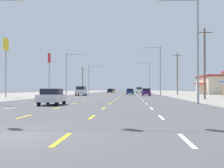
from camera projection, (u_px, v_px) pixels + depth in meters
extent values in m
plane|color=#4C4C4F|center=(114.00, 95.00, 75.89)|extent=(572.00, 572.00, 0.00)
cube|color=gray|center=(8.00, 95.00, 77.23)|extent=(28.00, 440.00, 0.01)
cube|color=gray|center=(224.00, 95.00, 74.54)|extent=(28.00, 440.00, 0.01)
cube|color=white|center=(10.00, 108.00, 24.76)|extent=(0.14, 2.60, 0.01)
cube|color=white|center=(38.00, 104.00, 32.24)|extent=(0.14, 2.60, 0.01)
cube|color=white|center=(55.00, 101.00, 39.73)|extent=(0.14, 2.60, 0.01)
cube|color=white|center=(67.00, 99.00, 47.22)|extent=(0.14, 2.60, 0.01)
cube|color=white|center=(76.00, 98.00, 54.71)|extent=(0.14, 2.60, 0.01)
cube|color=white|center=(82.00, 97.00, 62.20)|extent=(0.14, 2.60, 0.01)
cube|color=white|center=(87.00, 96.00, 69.68)|extent=(0.14, 2.60, 0.01)
cube|color=white|center=(92.00, 95.00, 77.17)|extent=(0.14, 2.60, 0.01)
cube|color=white|center=(95.00, 94.00, 84.66)|extent=(0.14, 2.60, 0.01)
cube|color=white|center=(98.00, 94.00, 92.15)|extent=(0.14, 2.60, 0.01)
cube|color=white|center=(100.00, 94.00, 99.64)|extent=(0.14, 2.60, 0.01)
cube|color=white|center=(102.00, 93.00, 107.12)|extent=(0.14, 2.60, 0.01)
cube|color=white|center=(104.00, 93.00, 114.61)|extent=(0.14, 2.60, 0.01)
cube|color=white|center=(106.00, 93.00, 122.10)|extent=(0.14, 2.60, 0.01)
cube|color=white|center=(107.00, 93.00, 129.59)|extent=(0.14, 2.60, 0.01)
cube|color=white|center=(108.00, 92.00, 137.08)|extent=(0.14, 2.60, 0.01)
cube|color=white|center=(110.00, 92.00, 144.56)|extent=(0.14, 2.60, 0.01)
cube|color=white|center=(111.00, 92.00, 152.05)|extent=(0.14, 2.60, 0.01)
cube|color=white|center=(111.00, 92.00, 159.54)|extent=(0.14, 2.60, 0.01)
cube|color=white|center=(112.00, 92.00, 167.03)|extent=(0.14, 2.60, 0.01)
cube|color=white|center=(113.00, 92.00, 174.52)|extent=(0.14, 2.60, 0.01)
cube|color=white|center=(114.00, 91.00, 182.01)|extent=(0.14, 2.60, 0.01)
cube|color=white|center=(114.00, 91.00, 189.49)|extent=(0.14, 2.60, 0.01)
cube|color=white|center=(115.00, 91.00, 196.98)|extent=(0.14, 2.60, 0.01)
cube|color=white|center=(116.00, 91.00, 204.47)|extent=(0.14, 2.60, 0.01)
cube|color=white|center=(116.00, 91.00, 211.96)|extent=(0.14, 2.60, 0.01)
cube|color=white|center=(117.00, 91.00, 219.45)|extent=(0.14, 2.60, 0.01)
cube|color=white|center=(117.00, 91.00, 226.93)|extent=(0.14, 2.60, 0.01)
cube|color=yellow|center=(24.00, 117.00, 17.08)|extent=(0.14, 2.60, 0.01)
cube|color=yellow|center=(57.00, 108.00, 24.56)|extent=(0.14, 2.60, 0.01)
cube|color=yellow|center=(74.00, 104.00, 32.05)|extent=(0.14, 2.60, 0.01)
cube|color=yellow|center=(84.00, 101.00, 39.54)|extent=(0.14, 2.60, 0.01)
cube|color=yellow|center=(92.00, 99.00, 47.03)|extent=(0.14, 2.60, 0.01)
cube|color=yellow|center=(97.00, 98.00, 54.52)|extent=(0.14, 2.60, 0.01)
cube|color=yellow|center=(101.00, 97.00, 62.01)|extent=(0.14, 2.60, 0.01)
cube|color=yellow|center=(104.00, 96.00, 69.49)|extent=(0.14, 2.60, 0.01)
cube|color=yellow|center=(107.00, 95.00, 76.98)|extent=(0.14, 2.60, 0.01)
cube|color=yellow|center=(109.00, 94.00, 84.47)|extent=(0.14, 2.60, 0.01)
cube|color=yellow|center=(110.00, 94.00, 91.96)|extent=(0.14, 2.60, 0.01)
cube|color=yellow|center=(112.00, 94.00, 99.45)|extent=(0.14, 2.60, 0.01)
cube|color=yellow|center=(113.00, 93.00, 106.93)|extent=(0.14, 2.60, 0.01)
cube|color=yellow|center=(114.00, 93.00, 114.42)|extent=(0.14, 2.60, 0.01)
cube|color=yellow|center=(115.00, 93.00, 121.91)|extent=(0.14, 2.60, 0.01)
cube|color=yellow|center=(116.00, 93.00, 129.40)|extent=(0.14, 2.60, 0.01)
cube|color=yellow|center=(117.00, 92.00, 136.89)|extent=(0.14, 2.60, 0.01)
cube|color=yellow|center=(118.00, 92.00, 144.37)|extent=(0.14, 2.60, 0.01)
cube|color=yellow|center=(118.00, 92.00, 151.86)|extent=(0.14, 2.60, 0.01)
cube|color=yellow|center=(119.00, 92.00, 159.35)|extent=(0.14, 2.60, 0.01)
cube|color=yellow|center=(119.00, 92.00, 166.84)|extent=(0.14, 2.60, 0.01)
cube|color=yellow|center=(120.00, 92.00, 174.33)|extent=(0.14, 2.60, 0.01)
cube|color=yellow|center=(120.00, 91.00, 181.82)|extent=(0.14, 2.60, 0.01)
cube|color=yellow|center=(121.00, 91.00, 189.30)|extent=(0.14, 2.60, 0.01)
cube|color=yellow|center=(121.00, 91.00, 196.79)|extent=(0.14, 2.60, 0.01)
cube|color=yellow|center=(121.00, 91.00, 204.28)|extent=(0.14, 2.60, 0.01)
cube|color=yellow|center=(122.00, 91.00, 211.77)|extent=(0.14, 2.60, 0.01)
cube|color=yellow|center=(122.00, 91.00, 219.26)|extent=(0.14, 2.60, 0.01)
cube|color=yellow|center=(122.00, 91.00, 226.74)|extent=(0.14, 2.60, 0.01)
cube|color=yellow|center=(62.00, 139.00, 9.40)|extent=(0.14, 2.60, 0.01)
cube|color=yellow|center=(92.00, 117.00, 16.89)|extent=(0.14, 2.60, 0.01)
cube|color=yellow|center=(104.00, 108.00, 24.37)|extent=(0.14, 2.60, 0.01)
cube|color=yellow|center=(110.00, 104.00, 31.86)|extent=(0.14, 2.60, 0.01)
cube|color=yellow|center=(114.00, 101.00, 39.35)|extent=(0.14, 2.60, 0.01)
cube|color=yellow|center=(116.00, 99.00, 46.84)|extent=(0.14, 2.60, 0.01)
cube|color=yellow|center=(118.00, 98.00, 54.33)|extent=(0.14, 2.60, 0.01)
cube|color=yellow|center=(120.00, 97.00, 61.82)|extent=(0.14, 2.60, 0.01)
cube|color=yellow|center=(121.00, 96.00, 69.30)|extent=(0.14, 2.60, 0.01)
cube|color=yellow|center=(122.00, 95.00, 76.79)|extent=(0.14, 2.60, 0.01)
cube|color=yellow|center=(122.00, 95.00, 84.28)|extent=(0.14, 2.60, 0.01)
cube|color=yellow|center=(123.00, 94.00, 91.77)|extent=(0.14, 2.60, 0.01)
cube|color=yellow|center=(124.00, 94.00, 99.26)|extent=(0.14, 2.60, 0.01)
cube|color=yellow|center=(124.00, 93.00, 106.74)|extent=(0.14, 2.60, 0.01)
cube|color=yellow|center=(124.00, 93.00, 114.23)|extent=(0.14, 2.60, 0.01)
cube|color=yellow|center=(125.00, 93.00, 121.72)|extent=(0.14, 2.60, 0.01)
cube|color=yellow|center=(125.00, 93.00, 129.21)|extent=(0.14, 2.60, 0.01)
cube|color=yellow|center=(125.00, 92.00, 136.70)|extent=(0.14, 2.60, 0.01)
cube|color=yellow|center=(126.00, 92.00, 144.18)|extent=(0.14, 2.60, 0.01)
cube|color=yellow|center=(126.00, 92.00, 151.67)|extent=(0.14, 2.60, 0.01)
cube|color=yellow|center=(126.00, 92.00, 159.16)|extent=(0.14, 2.60, 0.01)
cube|color=yellow|center=(126.00, 92.00, 166.65)|extent=(0.14, 2.60, 0.01)
cube|color=yellow|center=(126.00, 92.00, 174.14)|extent=(0.14, 2.60, 0.01)
cube|color=yellow|center=(127.00, 91.00, 181.62)|extent=(0.14, 2.60, 0.01)
cube|color=yellow|center=(127.00, 91.00, 189.11)|extent=(0.14, 2.60, 0.01)
cube|color=yellow|center=(127.00, 91.00, 196.60)|extent=(0.14, 2.60, 0.01)
cube|color=yellow|center=(127.00, 91.00, 204.09)|extent=(0.14, 2.60, 0.01)
cube|color=yellow|center=(127.00, 91.00, 211.58)|extent=(0.14, 2.60, 0.01)
cube|color=yellow|center=(127.00, 91.00, 219.07)|extent=(0.14, 2.60, 0.01)
cube|color=yellow|center=(127.00, 91.00, 226.55)|extent=(0.14, 2.60, 0.01)
cube|color=white|center=(186.00, 140.00, 9.21)|extent=(0.14, 2.60, 0.01)
cube|color=white|center=(161.00, 117.00, 16.70)|extent=(0.14, 2.60, 0.01)
cube|color=white|center=(152.00, 109.00, 24.18)|extent=(0.14, 2.60, 0.01)
cube|color=white|center=(146.00, 104.00, 31.67)|extent=(0.14, 2.60, 0.01)
cube|color=white|center=(143.00, 101.00, 39.16)|extent=(0.14, 2.60, 0.01)
cube|color=white|center=(141.00, 99.00, 46.65)|extent=(0.14, 2.60, 0.01)
cube|color=white|center=(140.00, 98.00, 54.14)|extent=(0.14, 2.60, 0.01)
cube|color=white|center=(138.00, 97.00, 61.62)|extent=(0.14, 2.60, 0.01)
cube|color=white|center=(138.00, 96.00, 69.11)|extent=(0.14, 2.60, 0.01)
cube|color=white|center=(137.00, 95.00, 76.60)|extent=(0.14, 2.60, 0.01)
cube|color=white|center=(136.00, 95.00, 84.09)|extent=(0.14, 2.60, 0.01)
cube|color=white|center=(136.00, 94.00, 91.58)|extent=(0.14, 2.60, 0.01)
cube|color=white|center=(135.00, 94.00, 99.07)|extent=(0.14, 2.60, 0.01)
cube|color=white|center=(135.00, 93.00, 106.55)|extent=(0.14, 2.60, 0.01)
cube|color=white|center=(135.00, 93.00, 114.04)|extent=(0.14, 2.60, 0.01)
cube|color=white|center=(134.00, 93.00, 121.53)|extent=(0.14, 2.60, 0.01)
cube|color=white|center=(134.00, 93.00, 129.02)|extent=(0.14, 2.60, 0.01)
cube|color=white|center=(134.00, 92.00, 136.51)|extent=(0.14, 2.60, 0.01)
cube|color=white|center=(134.00, 92.00, 143.99)|extent=(0.14, 2.60, 0.01)
cube|color=white|center=(133.00, 92.00, 151.48)|extent=(0.14, 2.60, 0.01)
cube|color=white|center=(133.00, 92.00, 158.97)|extent=(0.14, 2.60, 0.01)
cube|color=white|center=(133.00, 92.00, 166.46)|extent=(0.14, 2.60, 0.01)
cube|color=white|center=(133.00, 92.00, 173.95)|extent=(0.14, 2.60, 0.01)
cube|color=white|center=(133.00, 91.00, 181.43)|extent=(0.14, 2.60, 0.01)
cube|color=white|center=(133.00, 91.00, 188.92)|extent=(0.14, 2.60, 0.01)
cube|color=white|center=(133.00, 91.00, 196.41)|extent=(0.14, 2.60, 0.01)
cube|color=white|center=(133.00, 91.00, 203.90)|extent=(0.14, 2.60, 0.01)
cube|color=white|center=(133.00, 91.00, 211.39)|extent=(0.14, 2.60, 0.01)
cube|color=white|center=(132.00, 91.00, 218.88)|extent=(0.14, 2.60, 0.01)
cube|color=white|center=(132.00, 91.00, 226.36)|extent=(0.14, 2.60, 0.01)
cube|color=silver|center=(52.00, 98.00, 29.59)|extent=(1.80, 4.50, 0.62)
cube|color=black|center=(52.00, 92.00, 29.50)|extent=(1.62, 2.10, 0.52)
cylinder|color=black|center=(48.00, 101.00, 31.17)|extent=(0.22, 0.64, 0.64)
cylinder|color=black|center=(64.00, 101.00, 31.09)|extent=(0.22, 0.64, 0.64)
cylinder|color=black|center=(39.00, 102.00, 28.08)|extent=(0.22, 0.64, 0.64)
cylinder|color=black|center=(57.00, 102.00, 27.99)|extent=(0.22, 0.64, 0.64)
cube|color=#4C196B|center=(146.00, 93.00, 69.02)|extent=(1.72, 3.90, 0.66)
cube|color=black|center=(146.00, 90.00, 68.78)|extent=(1.58, 1.90, 0.58)
cylinder|color=black|center=(142.00, 94.00, 70.45)|extent=(0.20, 0.60, 0.60)
cylinder|color=black|center=(149.00, 94.00, 70.37)|extent=(0.20, 0.60, 0.60)
cylinder|color=black|center=(143.00, 94.00, 67.66)|extent=(0.20, 0.60, 0.60)
cylinder|color=black|center=(150.00, 94.00, 67.58)|extent=(0.20, 0.60, 0.60)
cube|color=silver|center=(81.00, 92.00, 71.23)|extent=(1.98, 4.90, 0.92)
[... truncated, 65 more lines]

